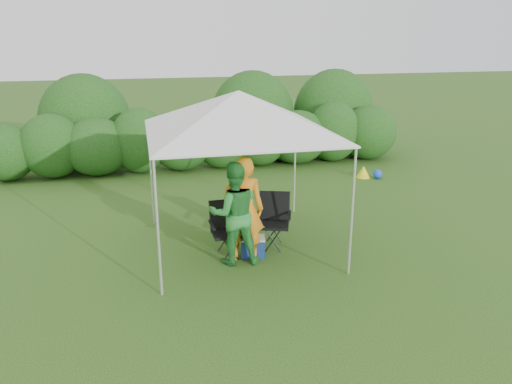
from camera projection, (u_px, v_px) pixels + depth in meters
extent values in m
plane|color=#37601E|center=(246.00, 257.00, 8.74)|extent=(70.00, 70.00, 0.00)
ellipsoid|color=#25571B|center=(6.00, 153.00, 12.96)|extent=(1.50, 1.28, 1.50)
cylinder|color=#382616|center=(9.00, 175.00, 13.15)|extent=(0.12, 0.12, 0.30)
ellipsoid|color=#25571B|center=(52.00, 146.00, 13.17)|extent=(1.65, 1.40, 1.73)
cylinder|color=#382616|center=(55.00, 172.00, 13.40)|extent=(0.12, 0.12, 0.30)
ellipsoid|color=#25571B|center=(97.00, 147.00, 13.44)|extent=(1.80, 1.53, 1.57)
cylinder|color=#382616|center=(99.00, 170.00, 13.64)|extent=(0.12, 0.12, 0.30)
ellipsoid|color=#25571B|center=(139.00, 141.00, 13.65)|extent=(1.58, 1.34, 1.80)
cylinder|color=#382616|center=(141.00, 167.00, 13.89)|extent=(0.12, 0.12, 0.30)
ellipsoid|color=#25571B|center=(181.00, 141.00, 13.92)|extent=(1.73, 1.47, 1.65)
cylinder|color=#382616|center=(182.00, 165.00, 14.13)|extent=(0.12, 0.12, 0.30)
ellipsoid|color=#25571B|center=(221.00, 142.00, 14.19)|extent=(1.50, 1.28, 1.50)
cylinder|color=#382616|center=(222.00, 162.00, 14.38)|extent=(0.12, 0.12, 0.30)
ellipsoid|color=#25571B|center=(260.00, 136.00, 14.40)|extent=(1.65, 1.40, 1.73)
cylinder|color=#382616|center=(260.00, 160.00, 14.62)|extent=(0.12, 0.12, 0.30)
ellipsoid|color=#25571B|center=(297.00, 137.00, 14.67)|extent=(1.80, 1.53, 1.57)
cylinder|color=#382616|center=(297.00, 158.00, 14.87)|extent=(0.12, 0.12, 0.30)
ellipsoid|color=#25571B|center=(334.00, 132.00, 14.88)|extent=(1.57, 1.34, 1.80)
cylinder|color=#382616|center=(332.00, 156.00, 15.11)|extent=(0.12, 0.12, 0.30)
ellipsoid|color=#25571B|center=(369.00, 132.00, 15.15)|extent=(1.72, 1.47, 1.65)
cylinder|color=#382616|center=(367.00, 154.00, 15.36)|extent=(0.12, 0.12, 0.30)
cylinder|color=silver|center=(158.00, 230.00, 7.17)|extent=(0.04, 0.04, 2.10)
cylinder|color=silver|center=(352.00, 213.00, 7.82)|extent=(0.04, 0.04, 2.10)
cylinder|color=silver|center=(151.00, 174.00, 9.95)|extent=(0.04, 0.04, 2.10)
cylinder|color=silver|center=(295.00, 165.00, 10.60)|extent=(0.04, 0.04, 2.10)
cube|color=white|center=(239.00, 132.00, 8.55)|extent=(3.10, 3.10, 0.03)
pyramid|color=white|center=(239.00, 111.00, 8.44)|extent=(3.10, 3.10, 0.70)
cube|color=black|center=(274.00, 224.00, 9.03)|extent=(0.67, 0.64, 0.05)
cube|color=black|center=(274.00, 205.00, 9.15)|extent=(0.56, 0.31, 0.52)
cube|color=black|center=(258.00, 214.00, 8.99)|extent=(0.19, 0.45, 0.03)
cube|color=black|center=(289.00, 215.00, 8.95)|extent=(0.19, 0.45, 0.03)
cylinder|color=black|center=(260.00, 240.00, 8.90)|extent=(0.02, 0.02, 0.44)
cylinder|color=black|center=(286.00, 241.00, 8.86)|extent=(0.02, 0.02, 0.44)
cylinder|color=black|center=(262.00, 230.00, 9.33)|extent=(0.02, 0.02, 0.44)
cylinder|color=black|center=(286.00, 231.00, 9.29)|extent=(0.02, 0.02, 0.44)
cube|color=black|center=(228.00, 233.00, 8.67)|extent=(0.54, 0.50, 0.05)
cube|color=black|center=(225.00, 214.00, 8.79)|extent=(0.53, 0.16, 0.50)
cube|color=black|center=(212.00, 225.00, 8.55)|extent=(0.07, 0.45, 0.03)
cube|color=black|center=(243.00, 222.00, 8.68)|extent=(0.07, 0.45, 0.03)
cylinder|color=black|center=(218.00, 251.00, 8.48)|extent=(0.02, 0.02, 0.42)
cylinder|color=black|center=(243.00, 248.00, 8.59)|extent=(0.02, 0.02, 0.42)
cylinder|color=black|center=(213.00, 241.00, 8.89)|extent=(0.02, 0.02, 0.42)
cylinder|color=black|center=(237.00, 238.00, 9.00)|extent=(0.02, 0.02, 0.42)
imported|color=orange|center=(244.00, 209.00, 8.38)|extent=(0.76, 0.60, 1.84)
imported|color=#2E8C39|center=(234.00, 213.00, 8.30)|extent=(0.90, 0.72, 1.78)
cube|color=navy|center=(253.00, 247.00, 8.73)|extent=(0.45, 0.36, 0.33)
cube|color=silver|center=(253.00, 238.00, 8.67)|extent=(0.47, 0.38, 0.03)
cylinder|color=#592D0C|center=(257.00, 232.00, 8.61)|extent=(0.06, 0.06, 0.23)
cone|color=yellow|center=(363.00, 172.00, 13.42)|extent=(0.38, 0.38, 0.31)
sphere|color=blue|center=(377.00, 174.00, 13.30)|extent=(0.25, 0.25, 0.25)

